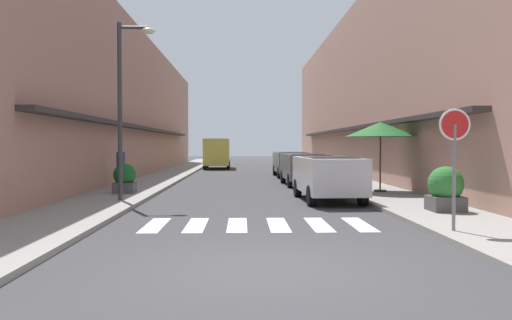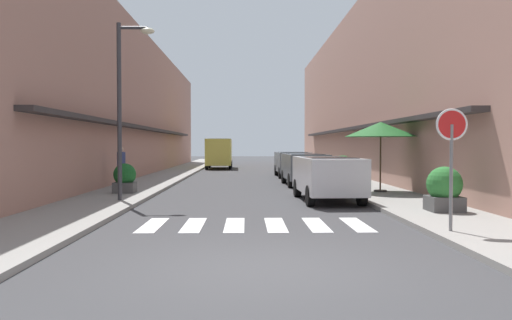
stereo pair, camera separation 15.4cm
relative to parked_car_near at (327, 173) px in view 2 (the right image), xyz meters
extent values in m
plane|color=#38383A|center=(-2.48, 11.58, -0.92)|extent=(113.78, 113.78, 0.00)
cube|color=gray|center=(-7.28, 11.58, -0.86)|extent=(2.53, 72.41, 0.12)
cube|color=gray|center=(2.32, 11.58, -0.86)|extent=(2.53, 72.41, 0.12)
cube|color=#A87A6B|center=(-11.05, 13.16, 3.30)|extent=(5.00, 48.55, 8.45)
cube|color=#332D2D|center=(-8.30, 13.16, 1.88)|extent=(0.50, 33.98, 0.16)
cube|color=#A87A6B|center=(6.08, 13.16, 4.08)|extent=(5.00, 48.55, 10.01)
cube|color=#332D2D|center=(3.33, 13.16, 1.88)|extent=(0.50, 33.98, 0.16)
cube|color=silver|center=(-4.86, -5.00, -0.92)|extent=(0.45, 2.20, 0.01)
cube|color=silver|center=(-3.91, -5.00, -0.92)|extent=(0.45, 2.20, 0.01)
cube|color=silver|center=(-2.96, -5.00, -0.92)|extent=(0.45, 2.20, 0.01)
cube|color=silver|center=(-2.01, -5.00, -0.92)|extent=(0.45, 2.20, 0.01)
cube|color=silver|center=(-1.06, -5.00, -0.92)|extent=(0.45, 2.20, 0.01)
cube|color=silver|center=(-0.11, -5.00, -0.92)|extent=(0.45, 2.20, 0.01)
cube|color=silver|center=(0.00, 0.04, -0.04)|extent=(1.91, 4.36, 1.13)
cube|color=black|center=(0.00, -0.18, 0.27)|extent=(1.56, 2.46, 0.56)
cylinder|color=black|center=(-0.85, 1.43, -0.60)|extent=(0.24, 0.65, 0.64)
cylinder|color=black|center=(0.74, 1.49, -0.60)|extent=(0.24, 0.65, 0.64)
cylinder|color=black|center=(-0.74, -1.41, -0.60)|extent=(0.24, 0.65, 0.64)
cylinder|color=black|center=(0.85, -1.35, -0.60)|extent=(0.24, 0.65, 0.64)
cube|color=#4C5156|center=(0.00, 6.62, -0.04)|extent=(1.88, 4.17, 1.13)
cube|color=black|center=(0.00, 6.42, 0.27)|extent=(1.54, 2.35, 0.56)
cylinder|color=black|center=(-0.84, 7.95, -0.60)|extent=(0.24, 0.65, 0.64)
cylinder|color=black|center=(0.75, 8.00, -0.60)|extent=(0.24, 0.65, 0.64)
cylinder|color=black|center=(-0.75, 5.24, -0.60)|extent=(0.24, 0.65, 0.64)
cylinder|color=black|center=(0.84, 5.29, -0.60)|extent=(0.24, 0.65, 0.64)
cube|color=#4C5156|center=(0.00, 12.88, -0.04)|extent=(1.84, 4.36, 1.13)
cube|color=black|center=(0.00, 12.67, 0.27)|extent=(1.52, 2.45, 0.56)
cylinder|color=black|center=(-0.82, 14.29, -0.60)|extent=(0.23, 0.64, 0.64)
cylinder|color=black|center=(0.77, 14.32, -0.60)|extent=(0.23, 0.64, 0.64)
cylinder|color=black|center=(-0.77, 11.44, -0.60)|extent=(0.23, 0.64, 0.64)
cylinder|color=black|center=(0.82, 11.47, -0.60)|extent=(0.23, 0.64, 0.64)
cube|color=#D8CC4C|center=(-4.82, 23.70, 0.41)|extent=(2.02, 5.42, 2.03)
cube|color=black|center=(-4.82, 23.43, 1.17)|extent=(1.68, 3.04, 0.56)
cylinder|color=black|center=(-5.74, 25.47, -0.60)|extent=(0.23, 0.64, 0.64)
cylinder|color=black|center=(-3.95, 25.49, -0.60)|extent=(0.23, 0.64, 0.64)
cylinder|color=black|center=(-5.69, 21.91, -0.60)|extent=(0.23, 0.64, 0.64)
cylinder|color=black|center=(-3.90, 21.93, -0.60)|extent=(0.23, 0.64, 0.64)
cylinder|color=slate|center=(1.46, -6.57, 0.28)|extent=(0.07, 0.07, 2.16)
cylinder|color=red|center=(1.46, -6.57, 1.36)|extent=(0.64, 0.03, 0.64)
torus|color=white|center=(1.46, -6.57, 1.36)|extent=(0.65, 0.05, 0.65)
cylinder|color=#38383D|center=(-6.69, -0.61, 1.99)|extent=(0.14, 0.14, 5.58)
cylinder|color=#38383D|center=(-6.24, -0.61, 4.63)|extent=(0.90, 0.10, 0.10)
ellipsoid|color=beige|center=(-5.79, -0.61, 4.53)|extent=(0.44, 0.28, 0.20)
cylinder|color=#262626|center=(2.34, 2.12, -0.77)|extent=(0.48, 0.48, 0.06)
cylinder|color=#4C3823|center=(2.34, 2.12, 0.37)|extent=(0.06, 0.06, 2.33)
cone|color=#19511E|center=(2.34, 2.12, 1.53)|extent=(2.67, 2.67, 0.55)
cube|color=#4C4C4C|center=(2.54, -3.50, -0.61)|extent=(0.84, 0.84, 0.39)
sphere|color=#2D7533|center=(2.54, -3.50, -0.08)|extent=(0.93, 0.93, 0.93)
cube|color=#4C4C4C|center=(-7.13, 1.89, -0.61)|extent=(0.75, 0.75, 0.38)
sphere|color=#195623|center=(-7.13, 1.89, -0.13)|extent=(0.82, 0.82, 0.82)
cube|color=#4C4C4C|center=(1.85, 6.92, -0.58)|extent=(1.09, 1.09, 0.45)
sphere|color=#236628|center=(1.85, 6.92, -0.02)|extent=(0.96, 0.96, 0.96)
cylinder|color=#282B33|center=(-7.84, 4.27, -0.39)|extent=(0.26, 0.26, 0.81)
cylinder|color=navy|center=(-7.84, 4.27, 0.33)|extent=(0.34, 0.34, 0.64)
sphere|color=tan|center=(-7.84, 4.27, 0.77)|extent=(0.22, 0.22, 0.22)
camera|label=1|loc=(-2.85, -16.74, 0.94)|focal=35.63mm
camera|label=2|loc=(-2.70, -16.75, 0.94)|focal=35.63mm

